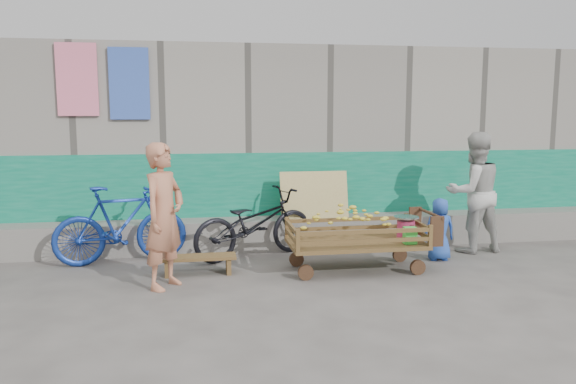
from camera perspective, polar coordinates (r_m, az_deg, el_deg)
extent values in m
plane|color=#4D4945|center=(6.22, 4.22, -10.66)|extent=(80.00, 80.00, 0.00)
cube|color=gray|center=(9.93, -1.26, 5.21)|extent=(12.00, 3.00, 3.00)
cube|color=#067554|center=(8.52, 0.20, -0.67)|extent=(12.00, 0.03, 1.40)
cube|color=slate|center=(8.38, 0.46, -4.12)|extent=(12.00, 0.50, 0.45)
cube|color=tan|center=(8.21, 2.69, -0.31)|extent=(1.00, 0.19, 0.68)
cube|color=pink|center=(8.45, -20.64, 10.65)|extent=(0.55, 0.03, 1.00)
cube|color=#3B5EC3|center=(8.34, -15.82, 10.55)|extent=(0.55, 0.03, 1.00)
cube|color=brown|center=(7.19, 6.90, -5.19)|extent=(1.70, 0.85, 0.05)
cylinder|color=#332216|center=(6.79, 1.81, -8.17)|extent=(0.19, 0.06, 0.19)
cube|color=brown|center=(6.59, 1.00, -4.95)|extent=(0.05, 0.05, 0.26)
cylinder|color=#332216|center=(7.38, 0.87, -6.84)|extent=(0.19, 0.06, 0.19)
cube|color=brown|center=(7.35, -0.12, -3.58)|extent=(0.05, 0.05, 0.26)
cylinder|color=#332216|center=(7.20, 13.04, -7.46)|extent=(0.19, 0.06, 0.19)
cube|color=brown|center=(7.06, 14.26, -4.31)|extent=(0.05, 0.05, 0.26)
cylinder|color=#332216|center=(7.75, 11.28, -6.27)|extent=(0.19, 0.06, 0.19)
cube|color=brown|center=(7.78, 11.93, -3.11)|extent=(0.05, 0.05, 0.26)
cube|color=brown|center=(6.79, 7.86, -4.96)|extent=(1.64, 0.04, 0.05)
cube|color=brown|center=(6.77, 7.88, -4.03)|extent=(1.64, 0.04, 0.05)
cube|color=brown|center=(7.53, 6.08, -3.64)|extent=(1.64, 0.04, 0.05)
cube|color=brown|center=(7.51, 6.09, -2.79)|extent=(1.64, 0.04, 0.05)
cube|color=brown|center=(6.98, 0.41, -4.53)|extent=(0.04, 0.79, 0.05)
cube|color=brown|center=(6.95, 0.41, -3.62)|extent=(0.04, 0.79, 0.05)
cube|color=brown|center=(7.43, 13.03, -3.97)|extent=(0.04, 0.79, 0.05)
cube|color=brown|center=(7.41, 13.05, -3.11)|extent=(0.04, 0.79, 0.05)
cylinder|color=#332216|center=(7.45, 14.29, -2.13)|extent=(0.04, 0.76, 0.04)
cube|color=#332216|center=(7.77, 12.78, -2.87)|extent=(0.17, 0.04, 0.38)
cube|color=#332216|center=(7.14, 14.88, -3.90)|extent=(0.17, 0.04, 0.38)
ellipsoid|color=yellow|center=(7.11, 6.20, -3.41)|extent=(1.23, 0.66, 0.42)
cylinder|color=#C73065|center=(7.36, 11.88, -3.81)|extent=(0.23, 0.23, 0.25)
cylinder|color=silver|center=(7.34, 11.91, -2.80)|extent=(0.03, 0.03, 0.06)
cylinder|color=silver|center=(7.33, 11.91, -2.51)|extent=(0.32, 0.32, 0.02)
cube|color=#3DD742|center=(7.11, 12.29, -4.33)|extent=(0.15, 0.11, 0.21)
cube|color=brown|center=(7.09, -9.13, -6.56)|extent=(0.94, 0.28, 0.04)
cube|color=brown|center=(7.13, -12.15, -7.57)|extent=(0.06, 0.26, 0.19)
cube|color=brown|center=(7.13, -6.07, -7.43)|extent=(0.06, 0.26, 0.19)
imported|color=#BD7454|center=(6.51, -12.47, -2.40)|extent=(0.67, 0.73, 1.67)
imported|color=beige|center=(8.46, 18.35, -0.04)|extent=(0.88, 0.71, 1.72)
imported|color=#264EAF|center=(7.89, 15.14, -3.67)|extent=(0.43, 0.30, 0.85)
imported|color=black|center=(7.76, -3.43, -3.22)|extent=(1.92, 1.29, 0.96)
imported|color=#17369A|center=(7.78, -16.62, -3.19)|extent=(1.80, 0.87, 1.04)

